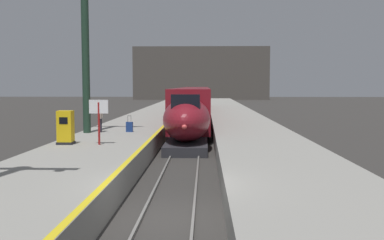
{
  "coord_description": "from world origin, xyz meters",
  "views": [
    {
      "loc": [
        1.08,
        -12.14,
        3.86
      ],
      "look_at": [
        0.31,
        13.16,
        1.8
      ],
      "focal_mm": 40.2,
      "sensor_mm": 36.0,
      "label": 1
    }
  ],
  "objects_px": {
    "highspeed_train_main": "(194,106)",
    "departure_info_board": "(99,113)",
    "passenger_near_edge": "(101,116)",
    "rolling_suitcase": "(129,127)",
    "station_column_mid": "(85,31)",
    "ticket_machine_yellow": "(66,129)"
  },
  "relations": [
    {
      "from": "highspeed_train_main",
      "to": "rolling_suitcase",
      "type": "relative_size",
      "value": 38.29
    },
    {
      "from": "station_column_mid",
      "to": "passenger_near_edge",
      "type": "bearing_deg",
      "value": 23.67
    },
    {
      "from": "passenger_near_edge",
      "to": "departure_info_board",
      "type": "distance_m",
      "value": 5.58
    },
    {
      "from": "passenger_near_edge",
      "to": "rolling_suitcase",
      "type": "height_order",
      "value": "passenger_near_edge"
    },
    {
      "from": "passenger_near_edge",
      "to": "ticket_machine_yellow",
      "type": "relative_size",
      "value": 1.06
    },
    {
      "from": "highspeed_train_main",
      "to": "departure_info_board",
      "type": "height_order",
      "value": "highspeed_train_main"
    },
    {
      "from": "station_column_mid",
      "to": "passenger_near_edge",
      "type": "distance_m",
      "value": 5.02
    },
    {
      "from": "ticket_machine_yellow",
      "to": "departure_info_board",
      "type": "relative_size",
      "value": 0.75
    },
    {
      "from": "departure_info_board",
      "to": "rolling_suitcase",
      "type": "bearing_deg",
      "value": 85.35
    },
    {
      "from": "passenger_near_edge",
      "to": "departure_info_board",
      "type": "xyz_separation_m",
      "value": [
        1.24,
        -5.41,
        0.52
      ]
    },
    {
      "from": "station_column_mid",
      "to": "departure_info_board",
      "type": "relative_size",
      "value": 4.7
    },
    {
      "from": "highspeed_train_main",
      "to": "departure_info_board",
      "type": "distance_m",
      "value": 20.99
    },
    {
      "from": "highspeed_train_main",
      "to": "station_column_mid",
      "type": "distance_m",
      "value": 17.36
    },
    {
      "from": "rolling_suitcase",
      "to": "highspeed_train_main",
      "type": "bearing_deg",
      "value": 77.04
    },
    {
      "from": "highspeed_train_main",
      "to": "ticket_machine_yellow",
      "type": "distance_m",
      "value": 21.23
    },
    {
      "from": "highspeed_train_main",
      "to": "ticket_machine_yellow",
      "type": "relative_size",
      "value": 23.5
    },
    {
      "from": "passenger_near_edge",
      "to": "ticket_machine_yellow",
      "type": "xyz_separation_m",
      "value": [
        -0.39,
        -5.29,
        -0.25
      ]
    },
    {
      "from": "station_column_mid",
      "to": "departure_info_board",
      "type": "distance_m",
      "value": 7.04
    },
    {
      "from": "rolling_suitcase",
      "to": "departure_info_board",
      "type": "distance_m",
      "value": 5.72
    },
    {
      "from": "rolling_suitcase",
      "to": "ticket_machine_yellow",
      "type": "bearing_deg",
      "value": -110.96
    },
    {
      "from": "highspeed_train_main",
      "to": "departure_info_board",
      "type": "bearing_deg",
      "value": -100.75
    },
    {
      "from": "passenger_near_edge",
      "to": "ticket_machine_yellow",
      "type": "height_order",
      "value": "passenger_near_edge"
    }
  ]
}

